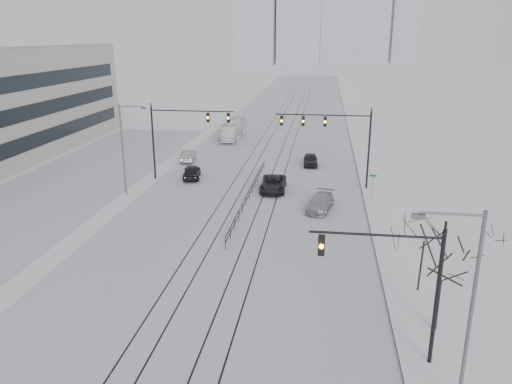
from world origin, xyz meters
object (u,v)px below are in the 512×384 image
sedan_nb_far (311,160)px  traffic_mast_near (403,277)px  sedan_nb_front (273,184)px  sedan_sb_outer (188,156)px  sedan_sb_inner (192,172)px  sedan_nb_right (320,203)px  box_truck (233,130)px  bare_tree (443,255)px

sedan_nb_far → traffic_mast_near: bearing=-85.1°
traffic_mast_near → sedan_nb_front: bearing=107.9°
sedan_nb_far → sedan_sb_outer: bearing=176.7°
sedan_sb_inner → sedan_nb_right: (14.31, -8.66, -0.07)m
traffic_mast_near → sedan_sb_outer: 43.63m
box_truck → sedan_nb_far: bearing=130.7°
bare_tree → sedan_nb_front: 26.87m
sedan_sb_outer → traffic_mast_near: bearing=111.0°
sedan_sb_inner → sedan_nb_far: bearing=-160.3°
sedan_sb_outer → sedan_nb_front: (11.94, -11.06, 0.03)m
sedan_sb_inner → sedan_nb_far: 14.97m
sedan_sb_outer → sedan_nb_front: 16.28m
sedan_sb_outer → sedan_sb_inner: bearing=100.5°
traffic_mast_near → box_truck: traffic_mast_near is taller
sedan_sb_inner → bare_tree: bearing=116.1°
bare_tree → sedan_sb_outer: 42.29m
sedan_nb_right → sedan_sb_outer: bearing=146.9°
traffic_mast_near → sedan_nb_front: traffic_mast_near is taller
sedan_nb_front → sedan_nb_right: 7.15m
traffic_mast_near → sedan_nb_front: 28.78m
sedan_sb_outer → box_truck: box_truck is taller
sedan_sb_inner → sedan_sb_outer: bearing=-82.7°
sedan_sb_inner → box_truck: (0.54, 22.51, 0.63)m
sedan_sb_inner → sedan_nb_right: 16.73m
traffic_mast_near → bare_tree: 3.85m
sedan_sb_outer → sedan_nb_front: size_ratio=0.81×
sedan_sb_inner → sedan_sb_outer: sedan_sb_inner is taller
sedan_nb_right → sedan_nb_far: 16.32m
sedan_sb_outer → sedan_nb_far: sedan_sb_outer is taller
sedan_nb_front → bare_tree: bearing=-66.6°
sedan_sb_inner → sedan_nb_right: sedan_sb_inner is taller
traffic_mast_near → sedan_sb_outer: traffic_mast_near is taller
traffic_mast_near → sedan_sb_inner: bearing=120.8°
sedan_nb_right → sedan_nb_far: size_ratio=1.14×
sedan_nb_right → traffic_mast_near: bearing=-68.8°
bare_tree → sedan_sb_inner: bearing=126.9°
bare_tree → sedan_sb_outer: size_ratio=1.39×
traffic_mast_near → sedan_sb_outer: (-20.73, 38.20, -3.84)m
traffic_mast_near → sedan_nb_far: size_ratio=1.66×
sedan_sb_outer → sedan_nb_front: bearing=129.7°
sedan_sb_outer → box_truck: 15.19m
traffic_mast_near → sedan_nb_far: (-5.34, 38.15, -3.84)m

